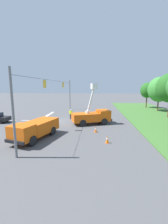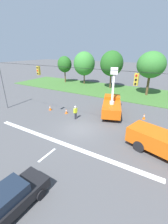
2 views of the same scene
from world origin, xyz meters
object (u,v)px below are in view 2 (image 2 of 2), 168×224
(tree_west, at_px, (84,64))
(traffic_cone_mid_right, at_px, (144,116))
(utility_truck_support_near, at_px, (167,144))
(sedan_black, at_px, (9,200))
(traffic_cone_mid_left, at_px, (66,111))
(traffic_cone_foreground_right, at_px, (50,108))
(utility_truck_bucket_lift, at_px, (112,105))
(tree_far_west, at_px, (65,64))
(tree_east, at_px, (151,65))
(tree_centre, at_px, (112,64))
(road_worker, at_px, (75,112))

(tree_west, bearing_deg, traffic_cone_mid_right, -39.69)
(utility_truck_support_near, bearing_deg, traffic_cone_mid_right, 113.04)
(sedan_black, distance_m, traffic_cone_mid_left, 13.69)
(sedan_black, bearing_deg, traffic_cone_foreground_right, 124.22)
(traffic_cone_foreground_right, height_order, traffic_cone_mid_left, traffic_cone_foreground_right)
(utility_truck_bucket_lift, xyz_separation_m, traffic_cone_mid_left, (-5.42, -3.02, -0.96))
(tree_west, bearing_deg, utility_truck_support_near, -46.20)
(tree_far_west, relative_size, tree_west, 0.86)
(utility_truck_support_near, height_order, traffic_cone_mid_left, utility_truck_support_near)
(utility_truck_bucket_lift, bearing_deg, tree_east, 78.17)
(tree_centre, distance_m, utility_truck_support_near, 23.99)
(utility_truck_bucket_lift, distance_m, traffic_cone_foreground_right, 8.86)
(utility_truck_support_near, bearing_deg, traffic_cone_foreground_right, 169.28)
(sedan_black, relative_size, road_worker, 2.47)
(tree_centre, relative_size, traffic_cone_mid_right, 10.64)
(tree_east, xyz_separation_m, traffic_cone_foreground_right, (-10.76, -15.35, -5.28))
(utility_truck_bucket_lift, bearing_deg, tree_centre, 112.05)
(tree_west, xyz_separation_m, utility_truck_support_near, (20.14, -21.00, -3.86))
(tree_far_west, relative_size, tree_centre, 0.83)
(utility_truck_support_near, xyz_separation_m, road_worker, (-10.34, 2.22, -0.16))
(tree_west, relative_size, traffic_cone_foreground_right, 10.22)
(tree_far_west, height_order, road_worker, tree_far_west)
(utility_truck_bucket_lift, xyz_separation_m, traffic_cone_mid_right, (4.21, 0.55, -0.93))
(sedan_black, distance_m, traffic_cone_mid_right, 16.56)
(tree_east, relative_size, utility_truck_bucket_lift, 1.27)
(utility_truck_bucket_lift, bearing_deg, road_worker, -130.68)
(tree_far_west, distance_m, traffic_cone_foreground_right, 20.60)
(utility_truck_bucket_lift, bearing_deg, utility_truck_support_near, -40.82)
(road_worker, bearing_deg, traffic_cone_mid_left, 158.33)
(traffic_cone_mid_left, bearing_deg, sedan_black, -65.93)
(tree_west, height_order, sedan_black, tree_west)
(utility_truck_support_near, distance_m, sedan_black, 11.67)
(tree_west, bearing_deg, traffic_cone_mid_left, -66.78)
(utility_truck_bucket_lift, xyz_separation_m, road_worker, (-3.31, -3.85, -0.30))
(tree_east, bearing_deg, tree_far_west, 174.77)
(tree_east, height_order, road_worker, tree_east)
(sedan_black, xyz_separation_m, traffic_cone_mid_left, (-5.58, 12.49, -0.45))
(utility_truck_support_near, bearing_deg, tree_east, 103.81)
(tree_east, distance_m, traffic_cone_mid_right, 12.87)
(tree_far_west, bearing_deg, traffic_cone_mid_left, -52.49)
(road_worker, relative_size, traffic_cone_foreground_right, 2.30)
(road_worker, xyz_separation_m, traffic_cone_mid_right, (7.53, 4.40, -0.62))
(road_worker, distance_m, traffic_cone_mid_right, 8.74)
(utility_truck_bucket_lift, relative_size, road_worker, 3.56)
(tree_west, distance_m, utility_truck_bucket_lift, 20.21)
(traffic_cone_foreground_right, bearing_deg, traffic_cone_mid_right, 16.72)
(tree_west, xyz_separation_m, tree_east, (15.66, -2.76, 0.64))
(tree_west, bearing_deg, traffic_cone_foreground_right, -74.87)
(tree_centre, bearing_deg, tree_far_west, 178.94)
(traffic_cone_foreground_right, bearing_deg, road_worker, -7.73)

